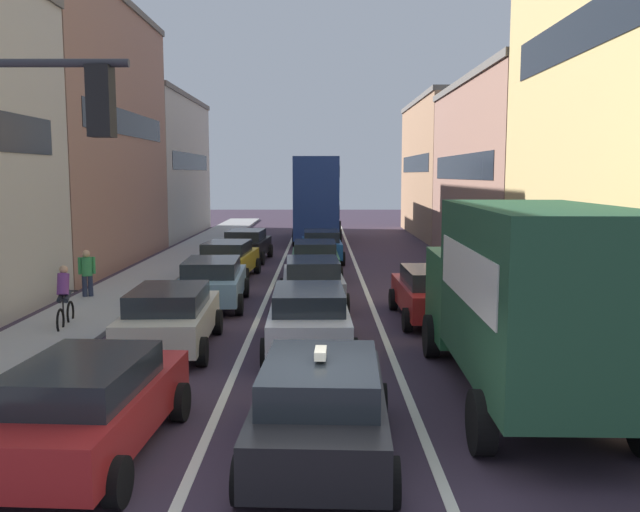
{
  "coord_description": "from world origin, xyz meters",
  "views": [
    {
      "loc": [
        0.07,
        -8.38,
        4.08
      ],
      "look_at": [
        0.0,
        12.0,
        1.6
      ],
      "focal_mm": 37.61,
      "sensor_mm": 36.0,
      "label": 1
    }
  ],
  "objects_px": {
    "sedan_centre_lane_second": "(311,317)",
    "sedan_right_lane_behind_truck": "(435,292)",
    "hatchback_centre_lane_third": "(315,281)",
    "coupe_centre_lane_fourth": "(317,259)",
    "cyclist_on_sidewalk": "(67,298)",
    "sedan_left_lane_front": "(91,404)",
    "pedestrian_near_kerb": "(90,272)",
    "sedan_left_lane_fifth": "(249,244)",
    "sedan_left_lane_fourth": "(230,259)",
    "removalist_box_truck": "(526,294)",
    "wagon_left_lane_second": "(173,316)",
    "bus_mid_queue_primary": "(321,195)",
    "sedan_left_lane_third": "(215,281)",
    "sedan_centre_lane_fifth": "(324,245)",
    "taxi_centre_lane_front": "(323,405)"
  },
  "relations": [
    {
      "from": "removalist_box_truck",
      "to": "pedestrian_near_kerb",
      "type": "xyz_separation_m",
      "value": [
        -11.19,
        9.79,
        -1.03
      ]
    },
    {
      "from": "cyclist_on_sidewalk",
      "to": "sedan_right_lane_behind_truck",
      "type": "bearing_deg",
      "value": -90.05
    },
    {
      "from": "sedan_centre_lane_second",
      "to": "wagon_left_lane_second",
      "type": "relative_size",
      "value": 0.99
    },
    {
      "from": "wagon_left_lane_second",
      "to": "coupe_centre_lane_fourth",
      "type": "xyz_separation_m",
      "value": [
        3.3,
        10.78,
        0.0
      ]
    },
    {
      "from": "taxi_centre_lane_front",
      "to": "bus_mid_queue_primary",
      "type": "distance_m",
      "value": 31.85
    },
    {
      "from": "sedan_left_lane_third",
      "to": "sedan_centre_lane_fifth",
      "type": "height_order",
      "value": "same"
    },
    {
      "from": "sedan_left_lane_third",
      "to": "coupe_centre_lane_fourth",
      "type": "distance_m",
      "value": 6.39
    },
    {
      "from": "sedan_centre_lane_second",
      "to": "sedan_right_lane_behind_truck",
      "type": "distance_m",
      "value": 4.72
    },
    {
      "from": "cyclist_on_sidewalk",
      "to": "removalist_box_truck",
      "type": "bearing_deg",
      "value": -125.52
    },
    {
      "from": "sedan_centre_lane_second",
      "to": "cyclist_on_sidewalk",
      "type": "xyz_separation_m",
      "value": [
        -6.46,
        2.02,
        0.05
      ]
    },
    {
      "from": "sedan_left_lane_front",
      "to": "sedan_left_lane_fourth",
      "type": "relative_size",
      "value": 1.0
    },
    {
      "from": "hatchback_centre_lane_third",
      "to": "sedan_right_lane_behind_truck",
      "type": "relative_size",
      "value": 1.01
    },
    {
      "from": "pedestrian_near_kerb",
      "to": "removalist_box_truck",
      "type": "bearing_deg",
      "value": 28.08
    },
    {
      "from": "sedan_left_lane_fourth",
      "to": "sedan_centre_lane_fifth",
      "type": "relative_size",
      "value": 1.01
    },
    {
      "from": "sedan_centre_lane_second",
      "to": "sedan_left_lane_fifth",
      "type": "relative_size",
      "value": 0.99
    },
    {
      "from": "sedan_centre_lane_fifth",
      "to": "sedan_left_lane_fifth",
      "type": "bearing_deg",
      "value": 83.13
    },
    {
      "from": "removalist_box_truck",
      "to": "bus_mid_queue_primary",
      "type": "bearing_deg",
      "value": 8.71
    },
    {
      "from": "removalist_box_truck",
      "to": "sedan_centre_lane_second",
      "type": "height_order",
      "value": "removalist_box_truck"
    },
    {
      "from": "sedan_left_lane_front",
      "to": "pedestrian_near_kerb",
      "type": "bearing_deg",
      "value": 22.48
    },
    {
      "from": "hatchback_centre_lane_third",
      "to": "coupe_centre_lane_fourth",
      "type": "relative_size",
      "value": 1.01
    },
    {
      "from": "taxi_centre_lane_front",
      "to": "sedan_left_lane_front",
      "type": "xyz_separation_m",
      "value": [
        -3.35,
        0.03,
        -0.0
      ]
    },
    {
      "from": "sedan_left_lane_front",
      "to": "removalist_box_truck",
      "type": "bearing_deg",
      "value": -67.65
    },
    {
      "from": "coupe_centre_lane_fourth",
      "to": "sedan_centre_lane_fifth",
      "type": "xyz_separation_m",
      "value": [
        0.26,
        5.1,
        0.0
      ]
    },
    {
      "from": "hatchback_centre_lane_third",
      "to": "wagon_left_lane_second",
      "type": "bearing_deg",
      "value": 146.09
    },
    {
      "from": "sedan_centre_lane_second",
      "to": "wagon_left_lane_second",
      "type": "xyz_separation_m",
      "value": [
        -3.24,
        0.04,
        0.0
      ]
    },
    {
      "from": "bus_mid_queue_primary",
      "to": "cyclist_on_sidewalk",
      "type": "height_order",
      "value": "bus_mid_queue_primary"
    },
    {
      "from": "sedan_left_lane_third",
      "to": "sedan_right_lane_behind_truck",
      "type": "relative_size",
      "value": 1.01
    },
    {
      "from": "sedan_left_lane_front",
      "to": "hatchback_centre_lane_third",
      "type": "distance_m",
      "value": 11.74
    },
    {
      "from": "removalist_box_truck",
      "to": "sedan_centre_lane_second",
      "type": "bearing_deg",
      "value": 48.86
    },
    {
      "from": "removalist_box_truck",
      "to": "sedan_right_lane_behind_truck",
      "type": "relative_size",
      "value": 1.79
    },
    {
      "from": "removalist_box_truck",
      "to": "wagon_left_lane_second",
      "type": "bearing_deg",
      "value": 64.62
    },
    {
      "from": "hatchback_centre_lane_third",
      "to": "sedan_left_lane_fourth",
      "type": "height_order",
      "value": "same"
    },
    {
      "from": "sedan_centre_lane_fifth",
      "to": "sedan_left_lane_fifth",
      "type": "xyz_separation_m",
      "value": [
        -3.54,
        0.34,
        0.0
      ]
    },
    {
      "from": "removalist_box_truck",
      "to": "pedestrian_near_kerb",
      "type": "bearing_deg",
      "value": 50.34
    },
    {
      "from": "sedan_left_lane_fourth",
      "to": "bus_mid_queue_primary",
      "type": "xyz_separation_m",
      "value": [
        3.53,
        15.02,
        2.03
      ]
    },
    {
      "from": "hatchback_centre_lane_third",
      "to": "sedan_right_lane_behind_truck",
      "type": "bearing_deg",
      "value": -124.15
    },
    {
      "from": "pedestrian_near_kerb",
      "to": "sedan_left_lane_fourth",
      "type": "bearing_deg",
      "value": 118.23
    },
    {
      "from": "bus_mid_queue_primary",
      "to": "wagon_left_lane_second",
      "type": "bearing_deg",
      "value": 173.83
    },
    {
      "from": "sedan_centre_lane_fifth",
      "to": "pedestrian_near_kerb",
      "type": "relative_size",
      "value": 2.62
    },
    {
      "from": "sedan_right_lane_behind_truck",
      "to": "sedan_centre_lane_second",
      "type": "bearing_deg",
      "value": 132.38
    },
    {
      "from": "pedestrian_near_kerb",
      "to": "sedan_left_lane_fifth",
      "type": "bearing_deg",
      "value": 137.11
    },
    {
      "from": "cyclist_on_sidewalk",
      "to": "sedan_left_lane_front",
      "type": "bearing_deg",
      "value": -164.2
    },
    {
      "from": "coupe_centre_lane_fourth",
      "to": "sedan_left_lane_fifth",
      "type": "height_order",
      "value": "same"
    },
    {
      "from": "wagon_left_lane_second",
      "to": "sedan_centre_lane_second",
      "type": "bearing_deg",
      "value": -92.82
    },
    {
      "from": "bus_mid_queue_primary",
      "to": "hatchback_centre_lane_third",
      "type": "bearing_deg",
      "value": -179.04
    },
    {
      "from": "coupe_centre_lane_fourth",
      "to": "cyclist_on_sidewalk",
      "type": "xyz_separation_m",
      "value": [
        -6.52,
        -8.8,
        0.05
      ]
    },
    {
      "from": "coupe_centre_lane_fourth",
      "to": "sedan_right_lane_behind_truck",
      "type": "height_order",
      "value": "same"
    },
    {
      "from": "hatchback_centre_lane_third",
      "to": "coupe_centre_lane_fourth",
      "type": "bearing_deg",
      "value": -2.74
    },
    {
      "from": "wagon_left_lane_second",
      "to": "sedan_left_lane_fourth",
      "type": "relative_size",
      "value": 0.99
    },
    {
      "from": "sedan_centre_lane_second",
      "to": "sedan_left_lane_third",
      "type": "relative_size",
      "value": 0.99
    }
  ]
}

